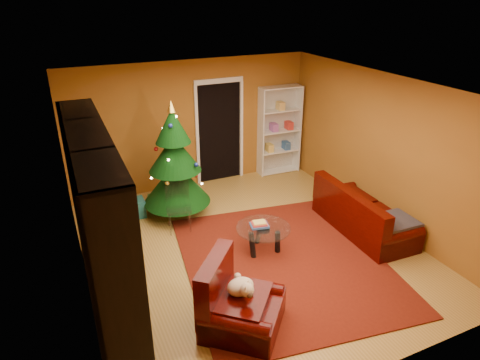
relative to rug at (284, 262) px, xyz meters
name	(u,v)px	position (x,y,z in m)	size (l,w,h in m)	color
floor	(250,249)	(-0.31, 0.57, -0.03)	(5.00, 5.50, 0.05)	olive
ceiling	(252,86)	(-0.31, 0.57, 2.62)	(5.00, 5.50, 0.05)	silver
wall_back	(191,125)	(-0.31, 3.34, 1.29)	(5.00, 0.05, 2.60)	#92591E
wall_left	(73,208)	(-2.83, 0.57, 1.29)	(0.05, 5.50, 2.60)	#92591E
wall_right	(383,150)	(2.22, 0.57, 1.29)	(0.05, 5.50, 2.60)	#92591E
doorway	(220,133)	(0.29, 3.30, 1.04)	(1.06, 0.60, 2.16)	black
rug	(284,262)	(0.00, 0.00, 0.00)	(2.97, 3.46, 0.02)	#5F180C
media_unit	(100,229)	(-2.58, 0.05, 1.20)	(0.49, 3.17, 2.43)	black
christmas_tree	(175,162)	(-1.03, 2.16, 1.04)	(1.21, 1.21, 2.16)	black
gift_box_teal	(136,208)	(-1.75, 2.41, 0.15)	(0.33, 0.33, 0.33)	#1A6467
gift_box_green	(154,202)	(-1.37, 2.58, 0.11)	(0.24, 0.24, 0.24)	#286B37
white_bookshelf	(279,131)	(1.64, 3.14, 0.96)	(0.92, 0.33, 2.00)	white
armchair	(243,302)	(-1.16, -0.97, 0.37)	(0.98, 0.98, 0.77)	black
dog	(240,287)	(-1.16, -0.90, 0.56)	(0.40, 0.30, 0.25)	beige
sofa	(365,209)	(1.71, 0.26, 0.40)	(1.91, 0.86, 0.82)	black
coffee_table	(263,239)	(-0.16, 0.41, 0.22)	(0.86, 0.86, 0.54)	gray
acrylic_chair	(179,209)	(-1.16, 1.61, 0.39)	(0.41, 0.45, 0.81)	#66605B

